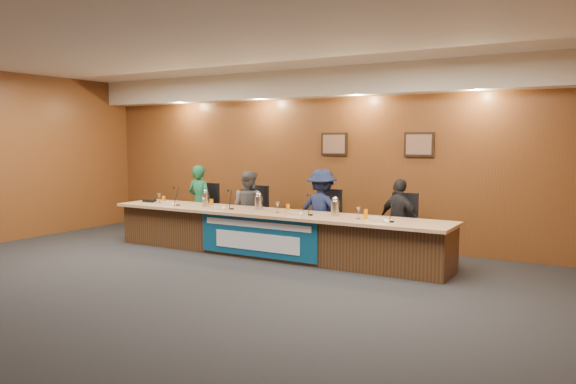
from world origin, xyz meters
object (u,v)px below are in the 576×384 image
object	(u,v)px
banner	(257,237)
panelist_c	(322,211)
carafe_mid	(259,203)
speakerphone	(151,201)
office_chair_c	(324,224)
office_chair_d	(402,231)
carafe_left	(206,199)
office_chair_a	(203,214)
dais_body	(271,235)
office_chair_b	(252,218)
panelist_a	(200,202)
carafe_right	(335,209)
panelist_d	(400,221)
panelist_b	(249,208)

from	to	relation	value
banner	panelist_c	distance (m)	1.27
carafe_mid	speakerphone	xyz separation A→B (m)	(-2.42, -0.07, -0.09)
office_chair_c	speakerphone	distance (m)	3.42
office_chair_d	carafe_left	xyz separation A→B (m)	(-3.43, -0.68, 0.39)
banner	office_chair_a	xyz separation A→B (m)	(-2.03, 1.15, 0.10)
office_chair_d	dais_body	bearing A→B (deg)	-166.10
banner	office_chair_c	distance (m)	1.32
office_chair_a	office_chair_b	world-z (taller)	same
office_chair_b	carafe_left	xyz separation A→B (m)	(-0.53, -0.68, 0.39)
office_chair_a	carafe_mid	xyz separation A→B (m)	(1.77, -0.69, 0.38)
dais_body	panelist_a	distance (m)	2.16
panelist_c	carafe_right	distance (m)	0.84
dais_body	office_chair_a	world-z (taller)	dais_body
office_chair_a	office_chair_c	size ratio (longest dim) A/B	1.00
panelist_c	panelist_d	world-z (taller)	panelist_c
office_chair_a	carafe_left	size ratio (longest dim) A/B	2.08
panelist_d	panelist_a	bearing A→B (deg)	19.55
dais_body	office_chair_b	world-z (taller)	dais_body
carafe_mid	panelist_b	bearing A→B (deg)	136.18
banner	panelist_b	distance (m)	1.41
office_chair_a	panelist_c	bearing A→B (deg)	2.63
dais_body	panelist_a	world-z (taller)	panelist_a
carafe_right	carafe_mid	bearing A→B (deg)	179.09
panelist_a	panelist_c	size ratio (longest dim) A/B	1.00
panelist_a	carafe_left	distance (m)	0.86
office_chair_b	carafe_left	bearing A→B (deg)	-121.88
carafe_mid	dais_body	bearing A→B (deg)	-9.25
panelist_c	speakerphone	bearing A→B (deg)	13.24
panelist_a	carafe_mid	xyz separation A→B (m)	(1.77, -0.59, 0.14)
banner	office_chair_d	distance (m)	2.32
carafe_right	panelist_d	bearing A→B (deg)	36.65
carafe_mid	office_chair_b	bearing A→B (deg)	131.73
panelist_d	office_chair_c	world-z (taller)	panelist_d
office_chair_a	office_chair_c	bearing A→B (deg)	4.78
panelist_c	dais_body	bearing A→B (deg)	47.32
carafe_right	dais_body	bearing A→B (deg)	-179.02
carafe_mid	carafe_right	distance (m)	1.44
banner	carafe_mid	bearing A→B (deg)	120.01
office_chair_a	office_chair_d	world-z (taller)	same
panelist_c	carafe_mid	world-z (taller)	panelist_c
office_chair_c	office_chair_a	bearing A→B (deg)	-176.70
dais_body	panelist_d	xyz separation A→B (m)	(2.01, 0.64, 0.31)
panelist_b	speakerphone	world-z (taller)	panelist_b
carafe_right	office_chair_c	bearing A→B (deg)	127.57
panelist_b	panelist_c	bearing A→B (deg)	-177.67
speakerphone	carafe_mid	bearing A→B (deg)	1.61
office_chair_b	carafe_left	distance (m)	0.95
carafe_right	carafe_left	bearing A→B (deg)	179.21
panelist_a	panelist_c	world-z (taller)	panelist_a
speakerphone	dais_body	bearing A→B (deg)	0.54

